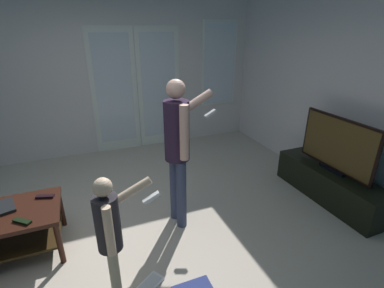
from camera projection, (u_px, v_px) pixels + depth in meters
name	position (u px, v px, depth m)	size (l,w,h in m)	color
ground_plane	(126.00, 245.00, 2.82)	(5.74, 5.12, 0.02)	#BCAE9D
wall_back_with_doors	(98.00, 69.00, 4.49)	(5.74, 0.09, 2.91)	silver
wall_right_plain	(360.00, 82.00, 3.26)	(0.06, 5.12, 2.88)	silver
coffee_table	(0.00, 226.00, 2.55)	(1.04, 0.64, 0.47)	black
tv_stand	(329.00, 185.00, 3.51)	(0.41, 1.46, 0.39)	black
flat_screen_tv	(337.00, 145.00, 3.30)	(0.08, 1.02, 0.67)	black
person_adult	(178.00, 142.00, 2.81)	(0.66, 0.47, 1.58)	#38405C
person_child	(111.00, 233.00, 1.98)	(0.50, 0.30, 1.11)	tan
tv_remote_black	(22.00, 221.00, 2.40)	(0.17, 0.05, 0.02)	black
dvd_remote_slim	(45.00, 196.00, 2.76)	(0.17, 0.05, 0.02)	black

